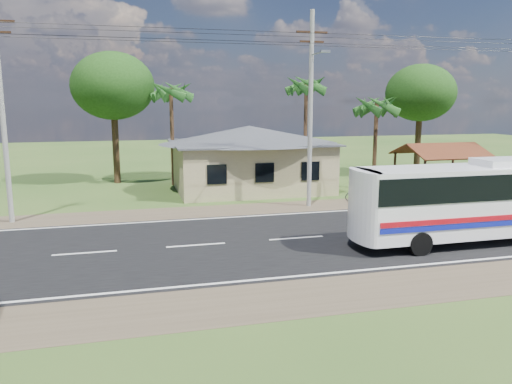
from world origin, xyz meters
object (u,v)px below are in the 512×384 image
(motorcycle, at_px, (359,195))
(person, at_px, (409,193))
(coach_bus, at_px, (487,195))
(waiting_shed, at_px, (441,152))

(motorcycle, bearing_deg, person, -113.07)
(coach_bus, bearing_deg, motorcycle, 98.62)
(motorcycle, bearing_deg, coach_bus, -153.39)
(motorcycle, relative_size, person, 1.06)
(person, bearing_deg, waiting_shed, -135.88)
(waiting_shed, xyz_separation_m, person, (-4.37, -3.50, -1.96))
(coach_bus, distance_m, person, 7.62)
(person, bearing_deg, coach_bus, 89.32)
(waiting_shed, bearing_deg, coach_bus, -115.27)
(waiting_shed, height_order, motorcycle, waiting_shed)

